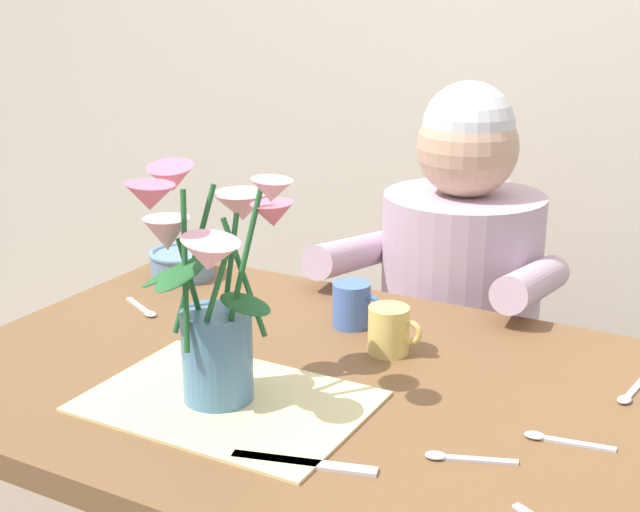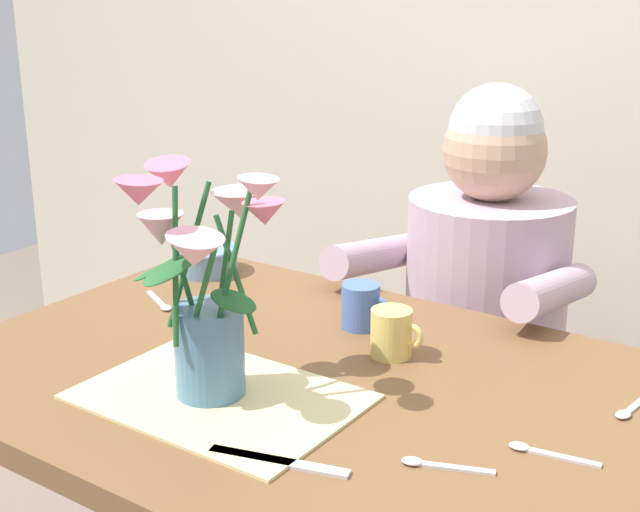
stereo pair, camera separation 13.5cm
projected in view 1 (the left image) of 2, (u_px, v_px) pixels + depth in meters
The scene contains 13 objects.
wood_panel_backdrop at pixel (532, 14), 2.07m from camera, with size 4.00×0.10×2.50m, color beige.
dining_table at pixel (321, 433), 1.38m from camera, with size 1.20×0.80×0.74m.
seated_person at pixel (457, 344), 1.92m from camera, with size 0.45×0.47×1.14m.
striped_placemat at pixel (228, 401), 1.27m from camera, with size 0.40×0.28×0.01m, color beige.
flower_vase at pixel (214, 290), 1.23m from camera, with size 0.25×0.28×0.35m.
ceramic_bowl at pixel (182, 262), 1.80m from camera, with size 0.14×0.14×0.06m.
dinner_knife at pixel (304, 463), 1.11m from camera, with size 0.19×0.02×0.01m, color silver.
coffee_cup at pixel (352, 305), 1.54m from camera, with size 0.09×0.07×0.08m.
tea_cup at pixel (390, 330), 1.43m from camera, with size 0.09×0.07×0.08m.
spoon_0 at pixel (554, 439), 1.16m from camera, with size 0.12×0.03×0.01m.
spoon_1 at pixel (145, 310), 1.62m from camera, with size 0.11×0.07×0.01m.
spoon_3 at pixel (630, 394), 1.29m from camera, with size 0.03×0.12×0.01m.
spoon_4 at pixel (456, 457), 1.12m from camera, with size 0.12×0.06×0.01m.
Camera 1 is at (0.59, -1.08, 1.33)m, focal length 48.95 mm.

